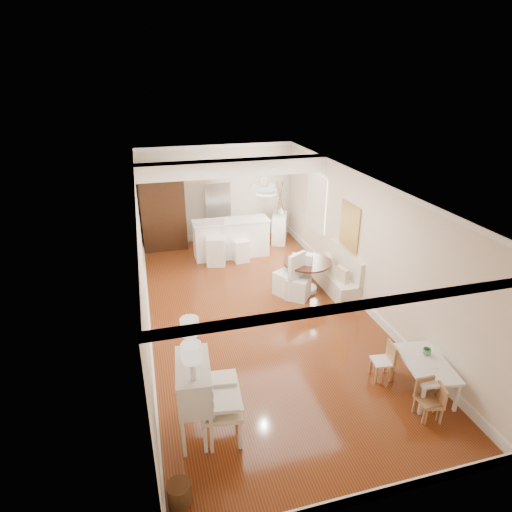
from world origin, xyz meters
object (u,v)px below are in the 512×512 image
kids_chair_b (382,361)px  pantry_cabinet (163,209)px  kids_table (424,376)px  bar_stool_left (216,243)px  kids_chair_a (432,402)px  bar_stool_right (241,244)px  wicker_basket (179,493)px  slip_chair_near (299,278)px  secretary_bureau (195,399)px  fridge (230,213)px  gustavian_armchair (221,408)px  sideboard (279,228)px  dining_table (307,276)px  slip_chair_far (289,273)px  kids_chair_c (428,400)px  breakfast_counter (231,238)px

kids_chair_b → pantry_cabinet: size_ratio=0.29×
kids_table → bar_stool_left: size_ratio=0.91×
kids_chair_a → bar_stool_right: 6.37m
kids_table → kids_chair_a: (-0.27, -0.56, 0.02)m
wicker_basket → kids_chair_a: bearing=5.9°
slip_chair_near → bar_stool_right: size_ratio=1.03×
secretary_bureau → fridge: size_ratio=0.64×
secretary_bureau → kids_table: secretary_bureau is taller
kids_chair_b → bar_stool_left: bar_stool_left is taller
gustavian_armchair → bar_stool_left: size_ratio=0.87×
secretary_bureau → bar_stool_left: bar_stool_left is taller
wicker_basket → sideboard: 8.57m
slip_chair_near → dining_table: bearing=80.4°
kids_chair_b → bar_stool_right: (-1.15, 5.21, 0.14)m
slip_chair_far → fridge: bearing=-111.2°
gustavian_armchair → slip_chair_far: 4.31m
kids_chair_a → bar_stool_left: bearing=-148.4°
wicker_basket → kids_chair_b: 3.74m
wicker_basket → slip_chair_far: bearing=57.1°
secretary_bureau → wicker_basket: bearing=-103.5°
kids_table → gustavian_armchair: bearing=-178.4°
kids_table → bar_stool_right: (-1.63, 5.67, 0.20)m
kids_table → slip_chair_far: slip_chair_far is taller
slip_chair_near → kids_table: bearing=-37.1°
kids_chair_c → bar_stool_left: 6.47m
bar_stool_right → sideboard: bearing=31.7°
wicker_basket → kids_chair_c: size_ratio=0.46×
kids_table → kids_chair_c: 0.59m
kids_chair_c → kids_chair_a: bearing=-54.3°
sideboard → gustavian_armchair: bearing=-92.2°
slip_chair_near → slip_chair_far: 0.28m
gustavian_armchair → kids_chair_c: size_ratio=1.65×
kids_table → breakfast_counter: breakfast_counter is taller
kids_table → kids_chair_b: (-0.48, 0.46, 0.06)m
breakfast_counter → kids_chair_a: bearing=-77.0°
kids_table → pantry_cabinet: bearing=116.1°
breakfast_counter → bar_stool_left: bar_stool_left is taller
kids_table → kids_chair_c: kids_chair_c is taller
kids_table → fridge: fridge is taller
slip_chair_near → fridge: (-0.73, 3.76, 0.41)m
fridge → bar_stool_left: bearing=-115.5°
slip_chair_far → fridge: (-0.58, 3.53, 0.36)m
dining_table → slip_chair_near: 0.42m
kids_table → slip_chair_far: size_ratio=1.01×
slip_chair_far → sideboard: size_ratio=1.22×
wicker_basket → bar_stool_right: bearing=70.6°
slip_chair_near → breakfast_counter: breakfast_counter is taller
secretary_bureau → gustavian_armchair: 0.38m
pantry_cabinet → sideboard: pantry_cabinet is taller
bar_stool_right → kids_chair_b: bearing=-83.5°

